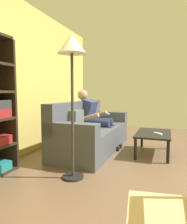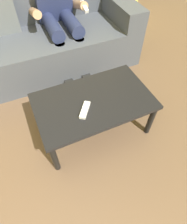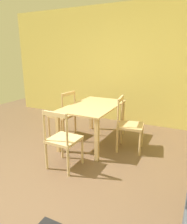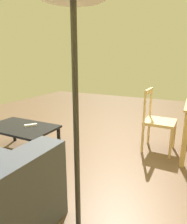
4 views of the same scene
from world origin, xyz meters
The scene contains 5 objects.
ground_plane centered at (0.00, 0.00, 0.00)m, with size 8.34×8.34×0.00m, color brown.
coffee_table centered at (1.16, 0.91, 0.35)m, with size 0.98×0.60×0.40m.
tv_remote centered at (1.05, 0.83, 0.41)m, with size 0.05×0.17×0.02m, color white.
dining_chair_facing_couch centered at (-0.54, -0.05, 0.44)m, with size 0.43×0.43×0.90m.
floor_lamp centered at (-0.32, 1.83, 1.56)m, with size 0.36×0.36×1.85m.
Camera 4 is at (-0.94, 2.82, 1.30)m, focal length 31.91 mm.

